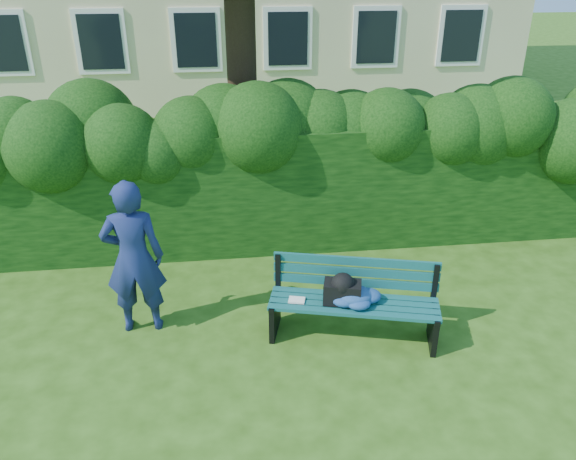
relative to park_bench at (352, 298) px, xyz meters
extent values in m
plane|color=#294910|center=(-0.60, 0.30, -0.50)|extent=(80.00, 80.00, 0.00)
cube|color=white|center=(-6.60, 10.28, 1.50)|extent=(1.30, 0.08, 1.60)
cube|color=black|center=(-6.60, 10.24, 1.50)|extent=(1.05, 0.04, 1.35)
cube|color=white|center=(-4.20, 10.28, 1.50)|extent=(1.30, 0.08, 1.60)
cube|color=black|center=(-4.20, 10.24, 1.50)|extent=(1.05, 0.04, 1.35)
cube|color=white|center=(-1.80, 10.28, 1.50)|extent=(1.30, 0.08, 1.60)
cube|color=black|center=(-1.80, 10.24, 1.50)|extent=(1.05, 0.04, 1.35)
cube|color=white|center=(0.60, 10.28, 1.50)|extent=(1.30, 0.08, 1.60)
cube|color=black|center=(0.60, 10.24, 1.50)|extent=(1.05, 0.04, 1.35)
cube|color=white|center=(3.00, 10.28, 1.50)|extent=(1.30, 0.08, 1.60)
cube|color=black|center=(3.00, 10.24, 1.50)|extent=(1.05, 0.04, 1.35)
cube|color=white|center=(5.40, 10.28, 1.50)|extent=(1.30, 0.08, 1.60)
cube|color=black|center=(5.40, 10.24, 1.50)|extent=(1.05, 0.04, 1.35)
cube|color=black|center=(-0.60, 2.50, 0.40)|extent=(10.00, 1.00, 1.80)
cylinder|color=black|center=(-0.97, 3.47, 2.24)|extent=(0.44, 0.44, 5.47)
cube|color=#0F4B4C|center=(-0.04, -0.22, -0.05)|extent=(1.84, 0.59, 0.04)
cube|color=#0F4B4C|center=(0.00, -0.10, -0.05)|extent=(1.84, 0.59, 0.04)
cube|color=#0F4B4C|center=(0.03, 0.01, -0.05)|extent=(1.84, 0.59, 0.04)
cube|color=#0F4B4C|center=(0.06, 0.13, -0.05)|extent=(1.84, 0.59, 0.04)
cube|color=#0F4B4C|center=(0.08, 0.20, 0.08)|extent=(1.82, 0.52, 0.10)
cube|color=#0F4B4C|center=(0.08, 0.21, 0.21)|extent=(1.82, 0.52, 0.10)
cube|color=#0F4B4C|center=(0.08, 0.22, 0.34)|extent=(1.82, 0.52, 0.10)
cube|color=black|center=(-0.85, 0.18, -0.28)|extent=(0.19, 0.50, 0.44)
cube|color=black|center=(-0.78, 0.44, 0.15)|extent=(0.07, 0.07, 0.45)
cube|color=black|center=(-0.86, 0.14, -0.06)|extent=(0.17, 0.42, 0.05)
cube|color=black|center=(0.87, -0.28, -0.28)|extent=(0.19, 0.50, 0.44)
cube|color=black|center=(0.94, -0.03, 0.15)|extent=(0.07, 0.07, 0.45)
cube|color=black|center=(0.86, -0.33, -0.06)|extent=(0.17, 0.42, 0.05)
cube|color=white|center=(-0.61, 0.07, -0.02)|extent=(0.21, 0.17, 0.02)
cube|color=black|center=(-0.12, -0.01, 0.09)|extent=(0.46, 0.34, 0.25)
imported|color=navy|center=(-2.39, 0.47, 0.42)|extent=(0.68, 0.45, 1.84)
camera|label=1|loc=(-1.38, -5.16, 3.41)|focal=35.00mm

